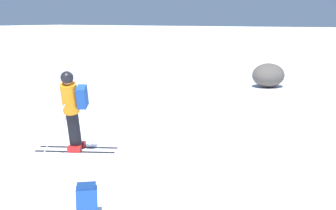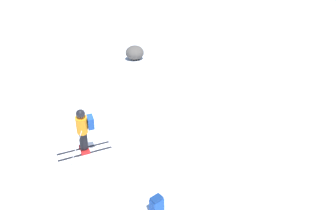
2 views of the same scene
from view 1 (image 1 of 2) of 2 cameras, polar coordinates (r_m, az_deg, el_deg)
The scene contains 4 objects.
ground_plane at distance 11.40m, azimuth -6.20°, elevation -3.76°, with size 300.00×300.00×0.00m, color white.
skier at distance 9.83m, azimuth -11.59°, elevation -0.29°, with size 1.42×1.74×1.81m.
spare_backpack at distance 6.87m, azimuth -9.86°, elevation -11.46°, with size 0.36×0.37×0.50m.
exposed_boulder_0 at distance 19.75m, azimuth 12.13°, elevation 3.57°, with size 1.52×1.29×0.99m, color #4C4742.
Camera 1 is at (8.71, 6.81, 2.80)m, focal length 50.00 mm.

